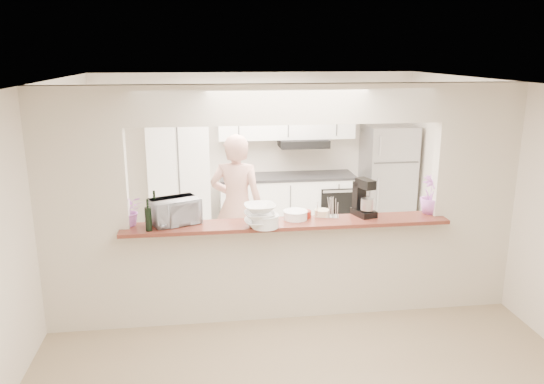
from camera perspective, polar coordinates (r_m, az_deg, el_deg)
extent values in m
plane|color=tan|center=(5.99, 1.49, -13.03)|extent=(6.00, 6.00, 0.00)
cube|color=beige|center=(7.38, -0.42, -7.41)|extent=(5.00, 2.90, 0.01)
cube|color=beige|center=(5.58, -19.69, -2.18)|extent=(0.90, 0.15, 2.50)
cube|color=beige|center=(6.18, 20.71, -0.67)|extent=(0.90, 0.15, 2.50)
cube|color=beige|center=(5.32, 1.66, 9.44)|extent=(3.20, 0.15, 0.40)
cube|color=beige|center=(5.76, 1.53, -8.41)|extent=(3.20, 0.15, 1.05)
cube|color=brown|center=(5.53, 1.65, -3.42)|extent=(3.40, 0.38, 0.04)
cube|color=white|center=(8.13, -9.90, 2.19)|extent=(0.90, 0.60, 2.10)
cube|color=white|center=(8.37, 1.64, -1.46)|extent=(2.10, 0.60, 0.90)
cube|color=#2D2D2F|center=(8.25, 1.66, 1.67)|extent=(2.10, 0.62, 0.04)
cube|color=white|center=(8.21, 1.57, 8.37)|extent=(2.10, 0.35, 0.75)
cube|color=black|center=(8.21, 3.40, 5.29)|extent=(0.75, 0.45, 0.12)
cube|color=black|center=(8.22, 7.15, -1.51)|extent=(0.55, 0.02, 0.55)
cube|color=#A1A1A6|center=(8.62, 12.27, 1.43)|extent=(0.75, 0.70, 1.70)
imported|color=#E579CD|center=(5.55, -15.05, -1.93)|extent=(0.29, 0.25, 0.31)
cylinder|color=black|center=(5.55, -12.48, -2.06)|extent=(0.07, 0.07, 0.26)
cylinder|color=black|center=(5.50, -12.58, -0.31)|extent=(0.02, 0.02, 0.09)
cylinder|color=black|center=(5.35, -13.15, -2.86)|extent=(0.06, 0.06, 0.24)
cylinder|color=black|center=(5.30, -13.25, -1.19)|extent=(0.02, 0.02, 0.08)
imported|color=#B7B7BC|center=(5.52, -10.39, -2.05)|extent=(0.56, 0.48, 0.26)
imported|color=white|center=(5.33, -1.32, -2.58)|extent=(0.33, 0.33, 0.23)
cylinder|color=white|center=(5.33, -0.76, -3.18)|extent=(0.27, 0.27, 0.12)
cylinder|color=white|center=(5.32, -0.76, -2.52)|extent=(0.28, 0.28, 0.01)
cylinder|color=white|center=(5.60, 2.54, -2.52)|extent=(0.25, 0.25, 0.08)
cylinder|color=white|center=(5.58, 2.54, -2.07)|extent=(0.26, 0.26, 0.01)
cylinder|color=maroon|center=(5.66, 3.44, -2.37)|extent=(0.16, 0.16, 0.07)
cylinder|color=beige|center=(5.70, 5.42, -2.27)|extent=(0.16, 0.16, 0.08)
cube|color=silver|center=(5.70, 5.97, -2.64)|extent=(0.26, 0.20, 0.01)
cube|color=white|center=(5.69, 5.98, -2.28)|extent=(0.12, 0.12, 0.06)
cube|color=black|center=(5.79, 9.83, -2.20)|extent=(0.25, 0.31, 0.07)
cube|color=black|center=(5.82, 9.36, -0.27)|extent=(0.14, 0.13, 0.29)
cube|color=black|center=(5.70, 10.03, 0.89)|extent=(0.18, 0.26, 0.10)
cylinder|color=#B7B7BC|center=(5.72, 10.21, -1.29)|extent=(0.14, 0.14, 0.13)
imported|color=#BA6DCA|center=(6.01, 16.74, -0.28)|extent=(0.29, 0.29, 0.41)
imported|color=#DB9F8E|center=(6.69, -3.82, -1.56)|extent=(0.76, 0.60, 1.83)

